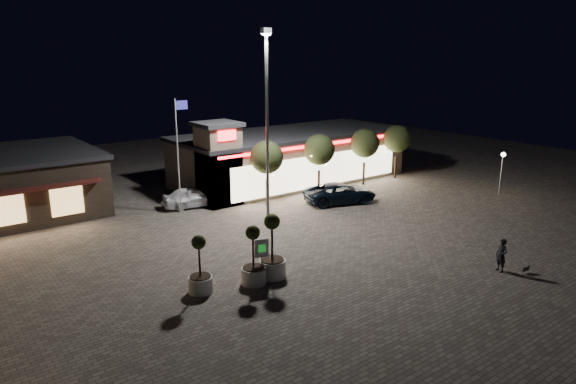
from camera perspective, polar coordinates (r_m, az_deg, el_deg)
ground at (r=27.64m, az=3.90°, el=-8.02°), size 90.00×90.00×0.00m
retail_building at (r=44.54m, az=-0.05°, el=3.96°), size 20.40×8.40×6.10m
floodlight_pole at (r=33.19m, az=-2.35°, el=8.50°), size 0.60×0.40×12.38m
flagpole at (r=35.91m, az=-12.05°, el=5.02°), size 0.95×0.10×8.00m
lamp_post_east at (r=43.19m, az=22.70°, el=2.75°), size 0.36×0.36×3.48m
string_tree_a at (r=37.29m, az=-2.39°, el=3.85°), size 2.42×2.42×4.79m
string_tree_b at (r=40.29m, az=3.49°, el=4.69°), size 2.42×2.42×4.79m
string_tree_c at (r=43.65m, az=8.53°, el=5.36°), size 2.42×2.42×4.79m
string_tree_d at (r=46.55m, az=12.02°, el=5.80°), size 2.42×2.42×4.79m
pickup_truck at (r=38.61m, az=5.82°, el=-0.10°), size 5.94×4.01×1.51m
white_sedan at (r=38.01m, az=-10.47°, el=-0.54°), size 4.65×2.61×1.49m
pedestrian at (r=28.58m, az=22.64°, el=-6.52°), size 0.55×0.72×1.75m
dog at (r=29.12m, az=24.91°, el=-7.64°), size 0.54×0.28×0.29m
planter_left at (r=24.59m, az=-9.73°, el=-9.04°), size 1.15×1.15×2.83m
planter_mid at (r=25.14m, az=-3.86°, el=-8.18°), size 1.21×1.21×2.98m
planter_right at (r=25.75m, az=-1.77°, el=-7.31°), size 1.35×1.35×3.32m
valet_sign at (r=25.19m, az=-2.95°, el=-6.64°), size 0.71×0.25×2.17m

